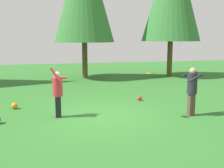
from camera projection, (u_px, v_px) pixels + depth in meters
The scene contains 6 objects.
ground_plane at pixel (100, 116), 9.74m from camera, with size 40.00×40.00×0.00m, color #2D6B28.
person_thrower at pixel (58, 90), 9.44m from camera, with size 0.58×0.59×1.74m.
person_catcher at pixel (192, 87), 9.64m from camera, with size 0.59×0.50×1.68m.
frisbee at pixel (151, 73), 9.15m from camera, with size 0.38×0.38×0.07m.
ball_orange at pixel (15, 106), 10.68m from camera, with size 0.24×0.24×0.24m, color orange.
ball_red at pixel (140, 98), 12.11m from camera, with size 0.20×0.20×0.20m, color red.
Camera 1 is at (-1.78, -9.26, 2.72)m, focal length 44.87 mm.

